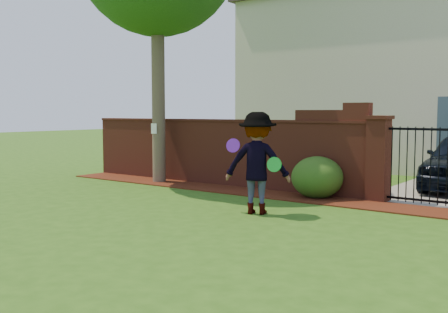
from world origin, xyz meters
The scene contains 11 objects.
ground centered at (0.00, 0.00, -0.01)m, with size 80.00×80.00×0.01m, color #285014.
mulch_bed centered at (-0.95, 3.34, 0.01)m, with size 11.10×1.08×0.03m, color #39150A.
brick_wall centered at (-2.01, 4.00, 0.93)m, with size 8.70×0.31×2.16m.
pillar_left centered at (2.40, 4.00, 0.96)m, with size 0.50×0.50×1.88m.
iron_gate centered at (3.50, 4.00, 0.85)m, with size 1.78×0.03×1.60m.
house centered at (1.00, 12.00, 3.16)m, with size 12.40×6.40×6.30m.
paper_notice centered at (-3.60, 3.21, 1.50)m, with size 0.20×0.01×0.28m, color white.
shrub_left centered at (1.15, 3.57, 0.48)m, with size 1.17×1.17×0.96m, color #1C4916.
man centered at (1.04, 1.24, 0.98)m, with size 1.27×0.73×1.96m, color gray.
frisbee_purple centered at (0.69, 0.94, 1.32)m, with size 0.27×0.27×0.03m, color #621BAB.
frisbee_green centered at (1.44, 1.22, 0.98)m, with size 0.28×0.28×0.03m, color green.
Camera 1 is at (6.48, -7.13, 1.96)m, focal length 42.02 mm.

